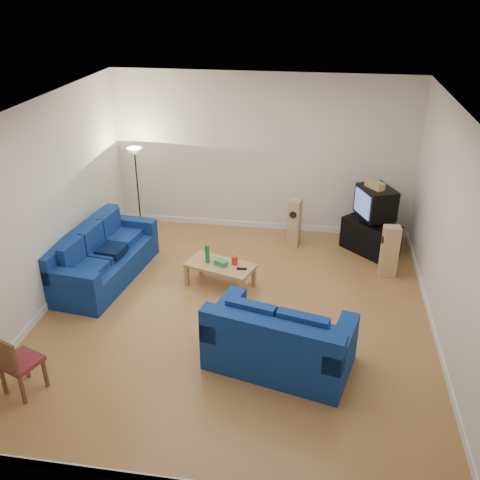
# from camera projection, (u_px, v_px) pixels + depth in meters

# --- Properties ---
(room) EXTENTS (6.01, 6.51, 3.21)m
(room) POSITION_uv_depth(u_px,v_px,m) (236.00, 225.00, 7.75)
(room) COLOR brown
(room) RESTS_ON ground
(sofa_three_seat) EXTENTS (1.28, 2.44, 0.90)m
(sofa_three_seat) POSITION_uv_depth(u_px,v_px,m) (101.00, 260.00, 9.30)
(sofa_three_seat) COLOR navy
(sofa_three_seat) RESTS_ON ground
(sofa_loveseat) EXTENTS (2.09, 1.48, 0.95)m
(sofa_loveseat) POSITION_uv_depth(u_px,v_px,m) (278.00, 345.00, 7.14)
(sofa_loveseat) COLOR navy
(sofa_loveseat) RESTS_ON ground
(coffee_table) EXTENTS (1.26, 0.89, 0.42)m
(coffee_table) POSITION_uv_depth(u_px,v_px,m) (220.00, 267.00, 9.04)
(coffee_table) COLOR tan
(coffee_table) RESTS_ON ground
(bottle) EXTENTS (0.08, 0.08, 0.33)m
(bottle) POSITION_uv_depth(u_px,v_px,m) (207.00, 254.00, 9.00)
(bottle) COLOR #197233
(bottle) RESTS_ON coffee_table
(tissue_box) EXTENTS (0.25, 0.22, 0.09)m
(tissue_box) POSITION_uv_depth(u_px,v_px,m) (221.00, 263.00, 8.96)
(tissue_box) COLOR green
(tissue_box) RESTS_ON coffee_table
(red_canister) EXTENTS (0.15, 0.15, 0.15)m
(red_canister) POSITION_uv_depth(u_px,v_px,m) (235.00, 260.00, 8.98)
(red_canister) COLOR red
(red_canister) RESTS_ON coffee_table
(remote) EXTENTS (0.17, 0.07, 0.02)m
(remote) POSITION_uv_depth(u_px,v_px,m) (242.00, 269.00, 8.85)
(remote) COLOR black
(remote) RESTS_ON coffee_table
(tv_stand) EXTENTS (1.14, 1.12, 0.63)m
(tv_stand) POSITION_uv_depth(u_px,v_px,m) (370.00, 237.00, 10.21)
(tv_stand) COLOR black
(tv_stand) RESTS_ON ground
(av_receiver) EXTENTS (0.53, 0.48, 0.10)m
(av_receiver) POSITION_uv_depth(u_px,v_px,m) (373.00, 219.00, 10.05)
(av_receiver) COLOR black
(av_receiver) RESTS_ON tv_stand
(television) EXTENTS (0.78, 0.88, 0.56)m
(television) POSITION_uv_depth(u_px,v_px,m) (376.00, 202.00, 9.93)
(television) COLOR black
(television) RESTS_ON av_receiver
(centre_speaker) EXTENTS (0.36, 0.40, 0.14)m
(centre_speaker) POSITION_uv_depth(u_px,v_px,m) (375.00, 185.00, 9.76)
(centre_speaker) COLOR tan
(centre_speaker) RESTS_ON television
(speaker_left) EXTENTS (0.27, 0.32, 0.94)m
(speaker_left) POSITION_uv_depth(u_px,v_px,m) (295.00, 223.00, 10.40)
(speaker_left) COLOR tan
(speaker_left) RESTS_ON ground
(speaker_right) EXTENTS (0.31, 0.25, 0.95)m
(speaker_right) POSITION_uv_depth(u_px,v_px,m) (389.00, 251.00, 9.30)
(speaker_right) COLOR tan
(speaker_right) RESTS_ON ground
(floor_lamp) EXTENTS (0.31, 0.31, 1.78)m
(floor_lamp) POSITION_uv_depth(u_px,v_px,m) (135.00, 163.00, 10.51)
(floor_lamp) COLOR black
(floor_lamp) RESTS_ON ground
(dining_chair) EXTENTS (0.56, 0.56, 0.91)m
(dining_chair) POSITION_uv_depth(u_px,v_px,m) (16.00, 361.00, 6.61)
(dining_chair) COLOR brown
(dining_chair) RESTS_ON ground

